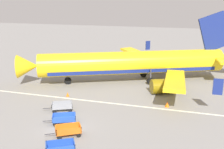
% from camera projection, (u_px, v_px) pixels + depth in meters
% --- Properties ---
extents(ground_plane, '(220.00, 220.00, 0.00)m').
position_uv_depth(ground_plane, '(66.00, 128.00, 29.22)').
color(ground_plane, gray).
extents(apron_stripe, '(120.00, 0.36, 0.01)m').
position_uv_depth(apron_stripe, '(94.00, 101.00, 36.90)').
color(apron_stripe, silver).
rests_on(apron_stripe, ground).
extents(airplane, '(35.36, 29.10, 11.34)m').
position_uv_depth(airplane, '(139.00, 63.00, 45.28)').
color(airplane, yellow).
rests_on(airplane, ground).
extents(baggage_cart_nearest, '(3.44, 2.47, 1.07)m').
position_uv_depth(baggage_cart_nearest, '(60.00, 148.00, 24.25)').
color(baggage_cart_nearest, '#234CB2').
rests_on(baggage_cart_nearest, ground).
extents(baggage_cart_second_in_row, '(3.38, 2.55, 1.07)m').
position_uv_depth(baggage_cart_second_in_row, '(68.00, 130.00, 27.47)').
color(baggage_cart_second_in_row, orange).
rests_on(baggage_cart_second_in_row, ground).
extents(baggage_cart_third_in_row, '(3.53, 2.32, 1.07)m').
position_uv_depth(baggage_cart_third_in_row, '(64.00, 119.00, 30.13)').
color(baggage_cart_third_in_row, '#234CB2').
rests_on(baggage_cart_third_in_row, ground).
extents(baggage_cart_fourth_in_row, '(3.50, 2.38, 1.07)m').
position_uv_depth(baggage_cart_fourth_in_row, '(62.00, 106.00, 33.65)').
color(baggage_cart_fourth_in_row, gray).
rests_on(baggage_cart_fourth_in_row, ground).
extents(traffic_cone_near_plane, '(0.55, 0.55, 0.73)m').
position_uv_depth(traffic_cone_near_plane, '(167.00, 104.00, 34.95)').
color(traffic_cone_near_plane, orange).
rests_on(traffic_cone_near_plane, ground).
extents(traffic_cone_mid_apron, '(0.45, 0.45, 0.60)m').
position_uv_depth(traffic_cone_mid_apron, '(68.00, 94.00, 38.72)').
color(traffic_cone_mid_apron, orange).
rests_on(traffic_cone_mid_apron, ground).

